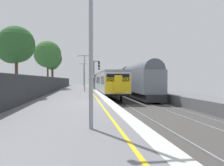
% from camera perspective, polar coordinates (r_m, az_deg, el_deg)
% --- Properties ---
extents(ground, '(17.40, 110.00, 1.21)m').
position_cam_1_polar(ground, '(16.52, 7.16, -6.88)').
color(ground, slate).
extents(commuter_train_at_platform, '(2.83, 61.46, 3.81)m').
position_cam_1_polar(commuter_train_at_platform, '(53.05, -3.69, 0.50)').
color(commuter_train_at_platform, '#B7B7BC').
rests_on(commuter_train_at_platform, ground).
extents(freight_train_adjacent_track, '(2.60, 27.10, 4.81)m').
position_cam_1_polar(freight_train_adjacent_track, '(36.36, 4.51, 0.91)').
color(freight_train_adjacent_track, '#232326').
rests_on(freight_train_adjacent_track, ground).
extents(signal_gantry, '(1.10, 0.24, 4.77)m').
position_cam_1_polar(signal_gantry, '(37.08, -4.26, 2.99)').
color(signal_gantry, '#47474C').
rests_on(signal_gantry, ground).
extents(speed_limit_sign, '(0.59, 0.08, 2.46)m').
position_cam_1_polar(speed_limit_sign, '(32.40, -4.45, 0.81)').
color(speed_limit_sign, '#59595B').
rests_on(speed_limit_sign, ground).
extents(platform_lamp_near, '(2.00, 0.20, 5.37)m').
position_cam_1_polar(platform_lamp_near, '(7.45, -5.45, 13.00)').
color(platform_lamp_near, '#93999E').
rests_on(platform_lamp_near, ground).
extents(platform_lamp_mid, '(2.00, 0.20, 5.08)m').
position_cam_1_polar(platform_lamp_mid, '(31.18, -7.11, 3.47)').
color(platform_lamp_mid, '#93999E').
rests_on(platform_lamp_mid, ground).
extents(platform_lamp_far, '(2.00, 0.20, 5.63)m').
position_cam_1_polar(platform_lamp_far, '(55.03, -7.33, 2.65)').
color(platform_lamp_far, '#93999E').
rests_on(platform_lamp_far, ground).
extents(platform_back_fence, '(0.07, 99.00, 1.96)m').
position_cam_1_polar(platform_back_fence, '(16.32, -21.48, -1.29)').
color(platform_back_fence, '#282B2D').
rests_on(platform_back_fence, ground).
extents(background_tree_left, '(4.68, 4.68, 8.38)m').
position_cam_1_polar(background_tree_left, '(40.51, -16.11, 6.90)').
color(background_tree_left, '#473323').
rests_on(background_tree_left, ground).
extents(background_tree_centre, '(3.28, 3.28, 7.13)m').
position_cam_1_polar(background_tree_centre, '(52.87, -15.20, 4.95)').
color(background_tree_centre, '#473323').
rests_on(background_tree_centre, ground).
extents(background_tree_right, '(3.69, 3.82, 7.56)m').
position_cam_1_polar(background_tree_right, '(44.81, -15.20, 5.85)').
color(background_tree_right, '#473323').
rests_on(background_tree_right, ground).
extents(background_tree_back, '(3.60, 3.49, 6.63)m').
position_cam_1_polar(background_tree_back, '(22.96, -23.83, 8.68)').
color(background_tree_back, '#473323').
rests_on(background_tree_back, ground).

